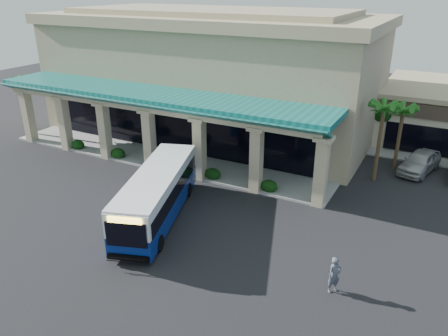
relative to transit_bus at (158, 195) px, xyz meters
The scene contains 10 objects.
ground 2.94m from the transit_bus, 23.42° to the left, with size 110.00×110.00×0.00m, color black.
main_building 18.40m from the transit_bus, 108.51° to the left, with size 30.80×14.80×11.35m, color tan, non-canonical shape.
arcade 9.75m from the transit_bus, 126.12° to the left, with size 30.00×6.20×5.70m, color #0F5A57, non-canonical shape.
palm_0 16.25m from the transit_bus, 47.99° to the left, with size 2.40×2.40×6.60m, color #1E6019, non-canonical shape.
palm_1 19.14m from the transit_bus, 51.79° to the left, with size 2.40×2.40×5.80m, color #1E6019, non-canonical shape.
palm_2 21.60m from the transit_bus, 159.62° to the left, with size 2.40×2.40×6.20m, color #1E6019, non-canonical shape.
broadleaf_tree 22.29m from the transit_bus, 63.88° to the left, with size 2.60×2.60×4.81m, color black, non-canonical shape.
transit_bus is the anchor object (origin of this frame).
pedestrian 11.64m from the transit_bus, ahead, with size 0.67×0.44×1.83m, color #494F5C.
car_silver 20.37m from the transit_bus, 48.27° to the left, with size 1.96×4.88×1.66m, color #A9A9A9.
Camera 1 is at (12.43, -20.18, 13.49)m, focal length 35.00 mm.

